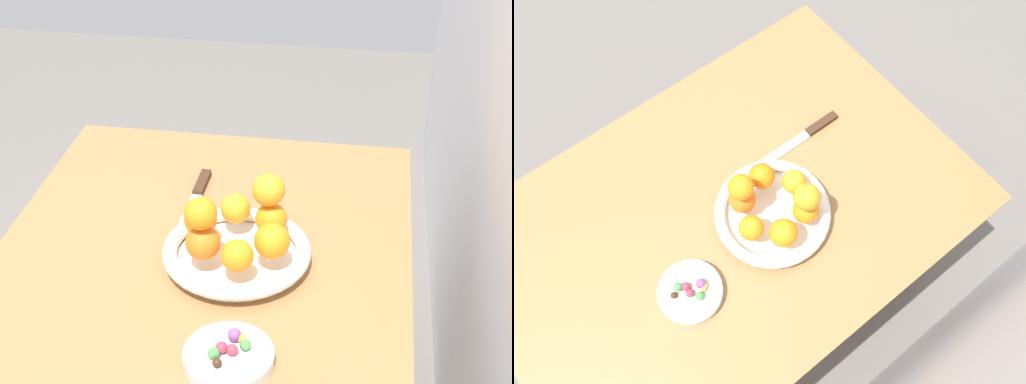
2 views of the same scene
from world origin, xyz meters
The scene contains 20 objects.
dining_table centered at (0.00, 0.00, 0.65)m, with size 1.10×0.76×0.74m.
fruit_bowl centered at (-0.08, 0.07, 0.76)m, with size 0.26×0.26×0.04m.
candy_dish centered at (0.17, 0.10, 0.75)m, with size 0.14×0.14×0.02m, color silver.
orange_0 centered at (-0.03, 0.02, 0.81)m, with size 0.06×0.06×0.06m, color orange.
orange_1 centered at (-0.01, 0.08, 0.81)m, with size 0.06×0.06×0.06m, color orange.
orange_2 centered at (-0.05, 0.14, 0.81)m, with size 0.06×0.06×0.06m, color orange.
orange_3 centered at (-0.12, 0.12, 0.81)m, with size 0.06×0.06×0.06m, color orange.
orange_4 centered at (-0.15, 0.05, 0.81)m, with size 0.06×0.06×0.06m, color orange.
orange_5 centered at (-0.10, 0.00, 0.81)m, with size 0.06×0.06×0.06m, color orange.
orange_6 centered at (-0.03, 0.02, 0.87)m, with size 0.06×0.06×0.06m, color orange.
orange_7 centered at (-0.13, 0.12, 0.87)m, with size 0.06×0.06×0.06m, color orange.
candy_ball_0 centered at (0.15, 0.12, 0.77)m, with size 0.01×0.01×0.01m, color gold.
candy_ball_1 centered at (0.14, 0.11, 0.77)m, with size 0.01×0.01×0.01m, color gold.
candy_ball_2 centered at (0.16, 0.13, 0.77)m, with size 0.02×0.02×0.02m, color #4C9947.
candy_ball_3 centered at (0.18, 0.11, 0.77)m, with size 0.02×0.02×0.02m, color #C6384C.
candy_ball_4 centered at (0.17, 0.09, 0.77)m, with size 0.02×0.02×0.02m, color #C6384C.
candy_ball_5 centered at (0.21, 0.09, 0.77)m, with size 0.01×0.01×0.01m, color #472819.
candy_ball_6 centered at (0.19, 0.08, 0.77)m, with size 0.02×0.02×0.02m, color #4C9947.
candy_ball_7 centered at (0.15, 0.11, 0.77)m, with size 0.02×0.02×0.02m, color #8C4C99.
knife centered at (-0.26, -0.05, 0.75)m, with size 0.26×0.02×0.01m.
Camera 1 is at (1.03, 0.28, 1.59)m, focal length 55.00 mm.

